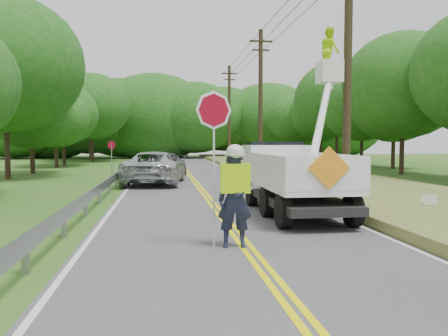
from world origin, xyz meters
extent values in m
plane|color=#2B5E1D|center=(0.00, 0.00, 0.00)|extent=(140.00, 140.00, 0.00)
cube|color=#464548|center=(0.00, 14.00, 0.01)|extent=(7.20, 96.00, 0.02)
cube|color=#FCEE00|center=(-0.10, 14.00, 0.02)|extent=(0.12, 96.00, 0.00)
cube|color=#FCEE00|center=(0.10, 14.00, 0.02)|extent=(0.12, 96.00, 0.00)
cube|color=silver|center=(-3.45, 14.00, 0.02)|extent=(0.12, 96.00, 0.00)
cube|color=silver|center=(3.45, 14.00, 0.02)|extent=(0.12, 96.00, 0.00)
cube|color=gray|center=(-4.10, 1.00, 0.35)|extent=(0.12, 0.14, 0.70)
cube|color=gray|center=(-4.10, 4.00, 0.35)|extent=(0.12, 0.14, 0.70)
cube|color=gray|center=(-4.10, 7.00, 0.35)|extent=(0.12, 0.14, 0.70)
cube|color=gray|center=(-4.10, 10.00, 0.35)|extent=(0.12, 0.14, 0.70)
cube|color=gray|center=(-4.10, 13.00, 0.35)|extent=(0.12, 0.14, 0.70)
cube|color=gray|center=(-4.10, 16.00, 0.35)|extent=(0.12, 0.14, 0.70)
cube|color=gray|center=(-4.10, 19.00, 0.35)|extent=(0.12, 0.14, 0.70)
cube|color=gray|center=(-4.10, 22.00, 0.35)|extent=(0.12, 0.14, 0.70)
cube|color=gray|center=(-4.10, 25.00, 0.35)|extent=(0.12, 0.14, 0.70)
cube|color=gray|center=(-4.10, 28.00, 0.35)|extent=(0.12, 0.14, 0.70)
cube|color=gray|center=(-4.10, 31.00, 0.35)|extent=(0.12, 0.14, 0.70)
cube|color=gray|center=(-4.10, 34.00, 0.35)|extent=(0.12, 0.14, 0.70)
cube|color=gray|center=(-4.10, 37.00, 0.35)|extent=(0.12, 0.14, 0.70)
cube|color=gray|center=(-4.00, 15.00, 0.60)|extent=(0.05, 48.00, 0.34)
cylinder|color=black|center=(5.00, 9.00, 5.00)|extent=(0.30, 0.30, 10.00)
cylinder|color=black|center=(5.00, 24.00, 5.00)|extent=(0.30, 0.30, 10.00)
cube|color=black|center=(5.00, 24.00, 9.20)|extent=(1.60, 0.12, 0.12)
cube|color=black|center=(5.00, 24.00, 8.60)|extent=(1.20, 0.10, 0.10)
cylinder|color=black|center=(5.00, 39.00, 5.00)|extent=(0.30, 0.30, 10.00)
cube|color=black|center=(5.00, 39.00, 9.20)|extent=(1.60, 0.12, 0.12)
cube|color=black|center=(5.00, 39.00, 8.60)|extent=(1.20, 0.10, 0.10)
cylinder|color=black|center=(4.30, 17.50, 9.10)|extent=(0.03, 43.00, 0.03)
cylinder|color=black|center=(5.00, 17.50, 9.10)|extent=(0.03, 43.00, 0.03)
cylinder|color=black|center=(5.70, 17.50, 9.10)|extent=(0.03, 43.00, 0.03)
cube|color=#52612D|center=(7.10, 14.00, 0.15)|extent=(7.00, 96.00, 0.30)
cylinder|color=#332319|center=(-11.04, 21.55, 1.99)|extent=(0.32, 0.32, 3.98)
ellipsoid|color=#1A4F11|center=(-11.04, 21.55, 6.85)|extent=(9.28, 9.28, 8.16)
cylinder|color=#332319|center=(-10.86, 26.07, 1.25)|extent=(0.32, 0.32, 2.50)
ellipsoid|color=#1A4F11|center=(-10.86, 26.07, 4.30)|extent=(5.83, 5.83, 5.13)
cylinder|color=#332319|center=(-10.93, 33.50, 1.24)|extent=(0.32, 0.32, 2.48)
ellipsoid|color=#1A4F11|center=(-10.93, 33.50, 4.27)|extent=(5.78, 5.78, 5.09)
cylinder|color=#332319|center=(-10.98, 36.75, 1.39)|extent=(0.32, 0.32, 2.79)
ellipsoid|color=#1A4F11|center=(-10.98, 36.75, 4.80)|extent=(6.51, 6.51, 5.73)
cylinder|color=#332319|center=(-9.50, 44.13, 1.77)|extent=(0.32, 0.32, 3.54)
ellipsoid|color=#1A4F11|center=(-9.50, 44.13, 6.10)|extent=(8.26, 8.26, 7.27)
cylinder|color=#332319|center=(-10.74, 50.52, 1.89)|extent=(0.32, 0.32, 3.77)
ellipsoid|color=#1A4F11|center=(-10.74, 50.52, 6.49)|extent=(8.80, 8.80, 7.74)
cylinder|color=#332319|center=(14.58, 22.17, 1.77)|extent=(0.32, 0.32, 3.54)
ellipsoid|color=#1A4F11|center=(14.58, 22.17, 6.10)|extent=(8.26, 8.26, 7.27)
cylinder|color=#332319|center=(17.14, 28.11, 1.58)|extent=(0.32, 0.32, 3.15)
ellipsoid|color=#1A4F11|center=(17.14, 28.11, 5.43)|extent=(7.35, 7.35, 6.47)
cylinder|color=#332319|center=(16.18, 32.04, 1.65)|extent=(0.32, 0.32, 3.29)
ellipsoid|color=#1A4F11|center=(16.18, 32.04, 5.67)|extent=(7.69, 7.69, 6.76)
cylinder|color=#332319|center=(16.22, 38.03, 1.92)|extent=(0.32, 0.32, 3.84)
ellipsoid|color=#1A4F11|center=(16.22, 38.03, 6.62)|extent=(8.97, 8.97, 7.89)
cylinder|color=#332319|center=(16.24, 42.93, 1.56)|extent=(0.32, 0.32, 3.12)
ellipsoid|color=#1A4F11|center=(16.24, 42.93, 5.38)|extent=(7.28, 7.28, 6.41)
cylinder|color=#332319|center=(14.15, 46.21, 1.43)|extent=(0.32, 0.32, 2.86)
ellipsoid|color=#1A4F11|center=(14.15, 46.21, 4.93)|extent=(6.68, 6.68, 5.88)
ellipsoid|color=#1A4F11|center=(-21.00, 55.26, 5.50)|extent=(14.44, 10.83, 10.83)
ellipsoid|color=#1A4F11|center=(-17.04, 57.94, 5.50)|extent=(15.34, 11.50, 11.50)
ellipsoid|color=#1A4F11|center=(-12.14, 57.28, 5.50)|extent=(13.26, 9.95, 9.95)
ellipsoid|color=#1A4F11|center=(-7.32, 56.41, 5.50)|extent=(14.42, 10.82, 10.82)
ellipsoid|color=#1A4F11|center=(-2.99, 56.15, 5.50)|extent=(16.40, 12.30, 12.30)
ellipsoid|color=#1A4F11|center=(2.46, 54.40, 5.50)|extent=(12.93, 9.70, 9.70)
ellipsoid|color=#1A4F11|center=(7.06, 57.79, 5.50)|extent=(12.36, 9.27, 9.27)
ellipsoid|color=#1A4F11|center=(13.51, 56.98, 5.50)|extent=(13.86, 10.40, 10.40)
ellipsoid|color=#1A4F11|center=(17.44, 56.09, 5.50)|extent=(11.55, 8.66, 8.66)
ellipsoid|color=#1A4F11|center=(22.13, 54.07, 5.50)|extent=(15.04, 11.28, 11.28)
imported|color=#191E33|center=(-0.24, 2.41, 1.04)|extent=(0.78, 0.54, 2.03)
cube|color=#A0DA09|center=(-0.24, 2.41, 1.50)|extent=(0.65, 0.43, 0.62)
ellipsoid|color=silver|center=(-0.24, 2.41, 2.06)|extent=(0.38, 0.38, 0.30)
cylinder|color=#B7B7B7|center=(-0.69, 2.50, 1.44)|extent=(0.04, 0.04, 2.85)
cylinder|color=maroon|center=(-0.69, 2.50, 2.93)|extent=(0.78, 0.28, 0.81)
cylinder|color=black|center=(1.31, 4.25, 0.47)|extent=(0.28, 0.91, 0.91)
cylinder|color=black|center=(3.20, 4.24, 0.47)|extent=(0.28, 0.91, 0.91)
cylinder|color=black|center=(1.31, 6.13, 0.47)|extent=(0.28, 0.91, 0.91)
cylinder|color=black|center=(3.20, 6.13, 0.47)|extent=(0.28, 0.91, 0.91)
cylinder|color=black|center=(1.31, 8.49, 0.47)|extent=(0.28, 0.91, 0.91)
cylinder|color=black|center=(3.20, 8.49, 0.47)|extent=(0.28, 0.91, 0.91)
cube|color=black|center=(2.26, 6.41, 0.54)|extent=(1.99, 6.04, 0.24)
cube|color=white|center=(2.26, 5.75, 1.01)|extent=(2.17, 4.34, 0.21)
cube|color=white|center=(1.19, 5.76, 1.48)|extent=(0.06, 4.34, 0.85)
cube|color=white|center=(3.32, 5.75, 1.48)|extent=(0.06, 4.34, 0.85)
cube|color=white|center=(2.25, 3.60, 1.48)|extent=(2.17, 0.06, 0.85)
cube|color=white|center=(2.26, 8.96, 1.29)|extent=(2.12, 1.79, 1.70)
cube|color=black|center=(2.26, 9.15, 1.91)|extent=(1.89, 1.23, 0.71)
cube|color=white|center=(2.26, 4.72, 1.48)|extent=(0.85, 0.85, 0.75)
cube|color=white|center=(4.30, 9.00, 4.81)|extent=(0.80, 0.80, 0.80)
imported|color=#A0DA09|center=(4.30, 9.00, 5.59)|extent=(0.62, 0.80, 1.65)
cube|color=orange|center=(2.25, 3.54, 1.62)|extent=(1.07, 0.04, 1.07)
imported|color=#BBBDC1|center=(-2.19, 17.15, 0.88)|extent=(3.58, 6.50, 1.72)
imported|color=#3E4146|center=(-1.90, 22.07, 0.78)|extent=(3.53, 5.61, 1.51)
cylinder|color=gray|center=(-4.65, 19.02, 1.08)|extent=(0.06, 0.06, 2.17)
cylinder|color=maroon|center=(-4.65, 19.02, 2.07)|extent=(0.40, 0.32, 0.49)
cube|color=white|center=(6.28, 5.71, 0.49)|extent=(0.44, 0.15, 0.31)
cylinder|color=gray|center=(6.10, 5.71, 0.22)|extent=(0.02, 0.02, 0.45)
cylinder|color=gray|center=(6.45, 5.71, 0.22)|extent=(0.02, 0.02, 0.45)
camera|label=1|loc=(-1.75, -6.96, 2.28)|focal=36.09mm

